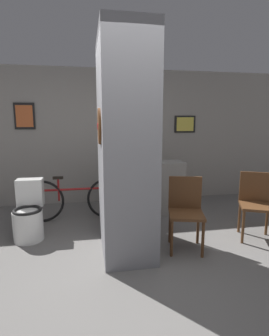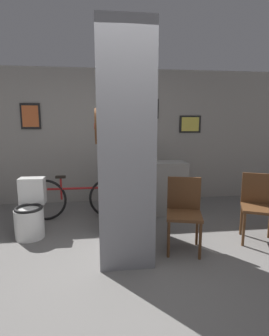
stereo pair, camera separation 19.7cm
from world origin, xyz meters
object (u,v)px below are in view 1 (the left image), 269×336
object	(u,v)px
chair_near_pillar	(186,209)
bicycle	(76,199)
bottle_tall	(130,155)
chair_by_doorway	(256,202)
toilet	(29,215)

from	to	relation	value
chair_near_pillar	bicycle	xyz separation A→B (m)	(-1.41, 1.21, -0.15)
bottle_tall	chair_by_doorway	bearing A→B (deg)	-37.79
chair_near_pillar	bottle_tall	distance (m)	1.51
chair_near_pillar	chair_by_doorway	xyz separation A→B (m)	(1.07, 0.12, 0.00)
bottle_tall	bicycle	bearing A→B (deg)	-172.67
chair_by_doorway	bicycle	distance (m)	2.72
toilet	chair_near_pillar	distance (m)	2.13
chair_by_doorway	bottle_tall	world-z (taller)	bottle_tall
toilet	bicycle	bearing A→B (deg)	43.24
chair_by_doorway	toilet	bearing A→B (deg)	-164.87
bicycle	bottle_tall	bearing A→B (deg)	7.33
toilet	chair_near_pillar	world-z (taller)	chair_near_pillar
chair_by_doorway	bicycle	world-z (taller)	chair_by_doorway
toilet	bicycle	size ratio (longest dim) A/B	0.46
toilet	bottle_tall	xyz separation A→B (m)	(1.53, 0.69, 0.71)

